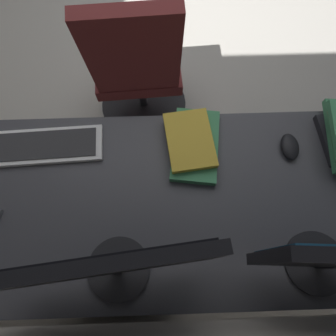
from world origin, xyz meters
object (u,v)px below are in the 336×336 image
(monitor_primary, at_px, (103,267))
(office_chair, at_px, (139,73))
(drawer_pedestal, at_px, (134,228))
(mouse_spare, at_px, (290,147))
(keyboard_main, at_px, (45,146))
(book_stack_near, at_px, (193,143))

(monitor_primary, bearing_deg, office_chair, -91.88)
(drawer_pedestal, xyz_separation_m, mouse_spare, (-0.61, -0.22, 0.40))
(keyboard_main, height_order, mouse_spare, mouse_spare)
(monitor_primary, distance_m, office_chair, 1.10)
(monitor_primary, xyz_separation_m, office_chair, (-0.03, -0.97, -0.51))
(keyboard_main, relative_size, mouse_spare, 4.09)
(keyboard_main, bearing_deg, monitor_primary, 123.21)
(book_stack_near, xyz_separation_m, office_chair, (0.23, -0.55, -0.30))
(book_stack_near, bearing_deg, drawer_pedestal, 42.65)
(mouse_spare, relative_size, office_chair, 0.11)
(keyboard_main, height_order, book_stack_near, book_stack_near)
(drawer_pedestal, distance_m, office_chair, 0.80)
(mouse_spare, relative_size, book_stack_near, 0.34)
(keyboard_main, relative_size, office_chair, 0.44)
(drawer_pedestal, distance_m, monitor_primary, 0.65)
(drawer_pedestal, height_order, keyboard_main, keyboard_main)
(drawer_pedestal, height_order, book_stack_near, book_stack_near)
(monitor_primary, distance_m, keyboard_main, 0.57)
(mouse_spare, height_order, book_stack_near, book_stack_near)
(drawer_pedestal, xyz_separation_m, book_stack_near, (-0.26, -0.24, 0.41))
(keyboard_main, bearing_deg, book_stack_near, 178.47)
(monitor_primary, xyz_separation_m, keyboard_main, (0.28, -0.43, -0.23))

